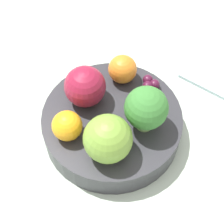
# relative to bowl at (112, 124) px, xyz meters

# --- Properties ---
(ground_plane) EXTENTS (6.00, 6.00, 0.00)m
(ground_plane) POSITION_rel_bowl_xyz_m (0.00, 0.00, -0.04)
(ground_plane) COLOR gray
(table_surface) EXTENTS (1.20, 1.20, 0.02)m
(table_surface) POSITION_rel_bowl_xyz_m (0.00, 0.00, -0.03)
(table_surface) COLOR #B2C6B2
(table_surface) RESTS_ON ground_plane
(bowl) EXTENTS (0.19, 0.19, 0.04)m
(bowl) POSITION_rel_bowl_xyz_m (0.00, 0.00, 0.00)
(bowl) COLOR #2D2D33
(bowl) RESTS_ON table_surface
(broccoli) EXTENTS (0.06, 0.06, 0.07)m
(broccoli) POSITION_rel_bowl_xyz_m (0.04, 0.00, 0.06)
(broccoli) COLOR #8CB76B
(broccoli) RESTS_ON bowl
(apple_red) EXTENTS (0.06, 0.06, 0.06)m
(apple_red) POSITION_rel_bowl_xyz_m (-0.04, 0.02, 0.05)
(apple_red) COLOR maroon
(apple_red) RESTS_ON bowl
(apple_green) EXTENTS (0.06, 0.06, 0.06)m
(apple_green) POSITION_rel_bowl_xyz_m (0.01, -0.05, 0.05)
(apple_green) COLOR olive
(apple_green) RESTS_ON bowl
(orange_front) EXTENTS (0.04, 0.04, 0.04)m
(orange_front) POSITION_rel_bowl_xyz_m (-0.01, 0.07, 0.04)
(orange_front) COLOR orange
(orange_front) RESTS_ON bowl
(orange_back) EXTENTS (0.04, 0.04, 0.04)m
(orange_back) POSITION_rel_bowl_xyz_m (-0.05, -0.04, 0.04)
(orange_back) COLOR orange
(orange_back) RESTS_ON bowl
(grape_cluster) EXTENTS (0.03, 0.03, 0.01)m
(grape_cluster) POSITION_rel_bowl_xyz_m (0.04, 0.06, 0.03)
(grape_cluster) COLOR #47142D
(grape_cluster) RESTS_ON bowl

